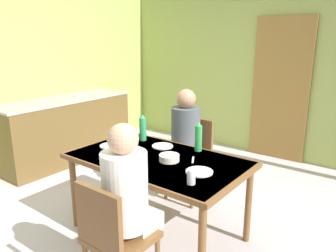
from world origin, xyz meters
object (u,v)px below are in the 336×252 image
object	(u,v)px
kitchen_counter	(67,129)
chair_far_diner	(192,153)
chair_near_diner	(113,236)
water_bottle_green_far	(198,137)
person_far_diner	(185,131)
dining_table	(157,165)
water_bottle_green_near	(143,128)
serving_bowl_center	(169,158)
person_near_diner	(126,188)

from	to	relation	value
kitchen_counter	chair_far_diner	distance (m)	2.04
chair_near_diner	water_bottle_green_far	world-z (taller)	water_bottle_green_far
person_far_diner	water_bottle_green_far	distance (m)	0.47
kitchen_counter	dining_table	world-z (taller)	kitchen_counter
chair_far_diner	person_far_diner	bearing A→B (deg)	90.00
kitchen_counter	water_bottle_green_far	xyz separation A→B (m)	(2.38, -0.28, 0.40)
chair_far_diner	dining_table	bearing A→B (deg)	102.06
water_bottle_green_near	serving_bowl_center	size ratio (longest dim) A/B	1.56
dining_table	chair_far_diner	size ratio (longest dim) A/B	1.75
chair_near_diner	water_bottle_green_far	size ratio (longest dim) A/B	3.20
kitchen_counter	chair_far_diner	world-z (taller)	kitchen_counter
kitchen_counter	chair_far_diner	size ratio (longest dim) A/B	2.22
person_near_diner	person_far_diner	size ratio (longest dim) A/B	1.00
person_near_diner	water_bottle_green_near	xyz separation A→B (m)	(-0.71, 0.96, 0.07)
chair_near_diner	serving_bowl_center	world-z (taller)	chair_near_diner
dining_table	person_far_diner	world-z (taller)	person_far_diner
person_far_diner	serving_bowl_center	xyz separation A→B (m)	(0.30, -0.66, -0.03)
dining_table	water_bottle_green_far	xyz separation A→B (m)	(0.18, 0.36, 0.19)
chair_far_diner	water_bottle_green_near	distance (m)	0.66
dining_table	chair_near_diner	distance (m)	0.86
chair_near_diner	serving_bowl_center	size ratio (longest dim) A/B	5.12
dining_table	chair_far_diner	distance (m)	0.83
kitchen_counter	person_near_diner	world-z (taller)	person_near_diner
water_bottle_green_far	serving_bowl_center	distance (m)	0.38
kitchen_counter	chair_far_diner	bearing A→B (deg)	4.20
dining_table	serving_bowl_center	world-z (taller)	serving_bowl_center
person_far_diner	person_near_diner	bearing A→B (deg)	108.80
water_bottle_green_far	serving_bowl_center	size ratio (longest dim) A/B	1.60
water_bottle_green_near	water_bottle_green_far	size ratio (longest dim) A/B	0.98
kitchen_counter	water_bottle_green_near	bearing A→B (deg)	-11.21
chair_far_diner	serving_bowl_center	bearing A→B (deg)	110.44
dining_table	water_bottle_green_far	distance (m)	0.45
chair_far_diner	serving_bowl_center	distance (m)	0.89
water_bottle_green_near	chair_near_diner	bearing A→B (deg)	-57.14
chair_far_diner	person_near_diner	xyz separation A→B (m)	(0.45, -1.46, 0.28)
dining_table	person_far_diner	size ratio (longest dim) A/B	1.98
dining_table	serving_bowl_center	xyz separation A→B (m)	(0.13, 0.00, 0.09)
water_bottle_green_far	serving_bowl_center	bearing A→B (deg)	-98.62
kitchen_counter	chair_near_diner	xyz separation A→B (m)	(2.48, -1.45, 0.05)
kitchen_counter	person_far_diner	distance (m)	2.06
kitchen_counter	person_far_diner	world-z (taller)	person_far_diner
person_near_diner	dining_table	bearing A→B (deg)	112.94
person_far_diner	water_bottle_green_far	size ratio (longest dim) A/B	2.84
serving_bowl_center	dining_table	bearing A→B (deg)	-178.62
kitchen_counter	chair_near_diner	distance (m)	2.87
chair_near_diner	water_bottle_green_near	xyz separation A→B (m)	(-0.71, 1.09, 0.35)
dining_table	person_near_diner	xyz separation A→B (m)	(0.28, -0.66, 0.12)
chair_near_diner	serving_bowl_center	distance (m)	0.85
water_bottle_green_near	serving_bowl_center	xyz separation A→B (m)	(0.55, -0.29, -0.10)
chair_far_diner	water_bottle_green_far	xyz separation A→B (m)	(0.35, -0.43, 0.36)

